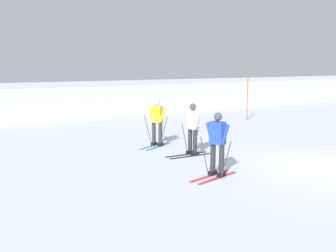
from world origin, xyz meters
name	(u,v)px	position (x,y,z in m)	size (l,w,h in m)	color
ground_plane	(325,168)	(0.00, 0.00, 0.00)	(120.00, 120.00, 0.00)	silver
far_snow_ridge	(72,97)	(0.00, 19.08, 0.87)	(80.00, 8.16, 1.73)	silver
skier_white	(192,128)	(-2.04, 3.57, 0.92)	(1.62, 1.00, 1.71)	black
skier_yellow	(157,121)	(-2.15, 5.53, 0.92)	(1.61, 1.02, 1.71)	#237AC6
skier_blue	(217,143)	(-3.13, 1.13, 0.92)	(1.64, 0.98, 1.71)	red
trail_marker_pole	(247,98)	(5.72, 8.68, 1.22)	(0.05, 0.05, 2.45)	#C65614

